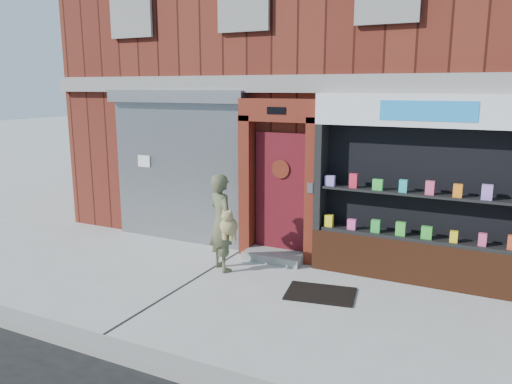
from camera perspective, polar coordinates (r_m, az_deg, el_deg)
The scene contains 8 objects.
ground at distance 7.47m, azimuth 2.01°, elevation -12.57°, with size 80.00×80.00×0.00m, color #9E9E99.
curb at distance 5.78m, azimuth -7.41°, elevation -19.86°, with size 60.00×0.30×0.12m, color gray.
building at distance 12.54m, azimuth 14.03°, elevation 15.71°, with size 12.00×8.16×8.00m.
shutter_bay at distance 10.08m, azimuth -8.99°, elevation 3.91°, with size 3.10×0.30×3.04m.
red_door_bay at distance 8.96m, azimuth 2.65°, elevation 1.36°, with size 1.52×0.58×2.90m.
pharmacy_bay at distance 8.26m, azimuth 18.54°, elevation -0.75°, with size 3.50×0.41×3.00m.
woman at distance 8.49m, azimuth -3.89°, elevation -3.52°, with size 0.75×0.67×1.68m.
doormat at distance 7.81m, azimuth 7.38°, elevation -11.43°, with size 1.03×0.72×0.03m, color black.
Camera 1 is at (2.80, -6.20, 3.10)m, focal length 35.00 mm.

